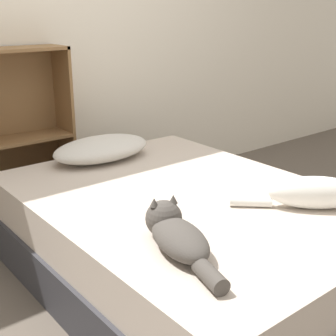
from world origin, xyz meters
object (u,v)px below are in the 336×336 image
at_px(bed, 185,238).
at_px(cat_dark, 176,234).
at_px(cat_light, 320,193).
at_px(pillow, 102,149).

relative_size(bed, cat_dark, 3.56).
relative_size(bed, cat_light, 3.76).
distance_m(bed, cat_dark, 0.62).
bearing_deg(cat_light, cat_dark, -146.59).
bearing_deg(cat_dark, pillow, -2.54).
bearing_deg(bed, pillow, 92.35).
bearing_deg(cat_dark, cat_light, -84.18).
xyz_separation_m(bed, cat_dark, (-0.38, -0.38, 0.30)).
height_order(pillow, cat_dark, cat_dark).
xyz_separation_m(pillow, cat_dark, (-0.35, -1.12, -0.01)).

